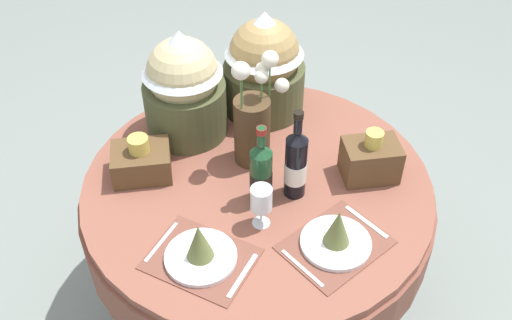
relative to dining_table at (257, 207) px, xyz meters
name	(u,v)px	position (x,y,z in m)	size (l,w,h in m)	color
ground	(257,297)	(0.00, 0.00, -0.60)	(8.00, 8.00, 0.00)	gray
dining_table	(257,207)	(0.00, 0.00, 0.00)	(1.34, 1.34, 0.73)	brown
place_setting_left	(200,250)	(-0.24, -0.34, 0.19)	(0.43, 0.41, 0.16)	brown
place_setting_right	(337,236)	(0.21, -0.34, 0.19)	(0.43, 0.40, 0.16)	brown
flower_vase	(254,120)	(0.01, 0.14, 0.33)	(0.22, 0.14, 0.47)	#47331E
wine_bottle_left	(296,164)	(0.13, -0.08, 0.28)	(0.08, 0.08, 0.37)	black
wine_bottle_centre	(260,173)	(0.00, -0.09, 0.27)	(0.08, 0.08, 0.33)	#194223
wine_glass_left	(261,200)	(-0.02, -0.21, 0.26)	(0.08, 0.08, 0.17)	silver
gift_tub_back_left	(183,81)	(-0.24, 0.35, 0.38)	(0.33, 0.33, 0.46)	#474C2D
gift_tub_back_centre	(264,61)	(0.10, 0.46, 0.38)	(0.34, 0.34, 0.46)	#474C2D
woven_basket_side_left	(141,161)	(-0.42, 0.11, 0.20)	(0.22, 0.17, 0.17)	brown
woven_basket_side_right	(371,159)	(0.42, -0.02, 0.22)	(0.20, 0.15, 0.21)	brown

